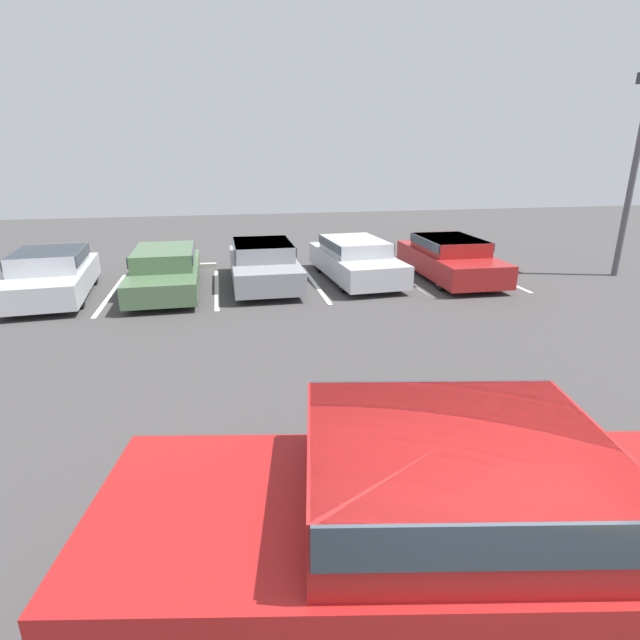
# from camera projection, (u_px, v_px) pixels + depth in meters

# --- Properties ---
(stall_stripe_b) EXTENTS (0.12, 4.46, 0.01)m
(stall_stripe_b) POSITION_uv_depth(u_px,v_px,m) (112.00, 293.00, 13.78)
(stall_stripe_b) COLOR white
(stall_stripe_b) RESTS_ON ground_plane
(stall_stripe_c) EXTENTS (0.12, 4.46, 0.01)m
(stall_stripe_c) POSITION_uv_depth(u_px,v_px,m) (217.00, 288.00, 14.31)
(stall_stripe_c) COLOR white
(stall_stripe_c) RESTS_ON ground_plane
(stall_stripe_d) EXTENTS (0.12, 4.46, 0.01)m
(stall_stripe_d) POSITION_uv_depth(u_px,v_px,m) (315.00, 283.00, 14.84)
(stall_stripe_d) COLOR white
(stall_stripe_d) RESTS_ON ground_plane
(stall_stripe_e) EXTENTS (0.12, 4.46, 0.01)m
(stall_stripe_e) POSITION_uv_depth(u_px,v_px,m) (405.00, 279.00, 15.37)
(stall_stripe_e) COLOR white
(stall_stripe_e) RESTS_ON ground_plane
(stall_stripe_f) EXTENTS (0.12, 4.46, 0.01)m
(stall_stripe_f) POSITION_uv_depth(u_px,v_px,m) (490.00, 275.00, 15.90)
(stall_stripe_f) COLOR white
(stall_stripe_f) RESTS_ON ground_plane
(pickup_truck) EXTENTS (6.39, 3.04, 1.75)m
(pickup_truck) POSITION_uv_depth(u_px,v_px,m) (490.00, 532.00, 3.91)
(pickup_truck) COLOR #A51919
(pickup_truck) RESTS_ON ground_plane
(parked_sedan_a) EXTENTS (2.17, 4.38, 1.26)m
(parked_sedan_a) POSITION_uv_depth(u_px,v_px,m) (51.00, 273.00, 13.22)
(parked_sedan_a) COLOR #B7BABF
(parked_sedan_a) RESTS_ON ground_plane
(parked_sedan_b) EXTENTS (1.85, 4.66, 1.18)m
(parked_sedan_b) POSITION_uv_depth(u_px,v_px,m) (165.00, 268.00, 13.88)
(parked_sedan_b) COLOR #4C6B47
(parked_sedan_b) RESTS_ON ground_plane
(parked_sedan_c) EXTENTS (1.83, 4.39, 1.25)m
(parked_sedan_c) POSITION_uv_depth(u_px,v_px,m) (263.00, 262.00, 14.53)
(parked_sedan_c) COLOR gray
(parked_sedan_c) RESTS_ON ground_plane
(parked_sedan_d) EXTENTS (2.08, 4.55, 1.23)m
(parked_sedan_d) POSITION_uv_depth(u_px,v_px,m) (355.00, 258.00, 15.12)
(parked_sedan_d) COLOR #B7BABF
(parked_sedan_d) RESTS_ON ground_plane
(parked_sedan_e) EXTENTS (1.94, 4.61, 1.24)m
(parked_sedan_e) POSITION_uv_depth(u_px,v_px,m) (450.00, 257.00, 15.30)
(parked_sedan_e) COLOR maroon
(parked_sedan_e) RESTS_ON ground_plane
(light_post) EXTENTS (0.70, 0.36, 5.84)m
(light_post) POSITION_uv_depth(u_px,v_px,m) (637.00, 156.00, 14.66)
(light_post) COLOR #515156
(light_post) RESTS_ON ground_plane
(wheel_stop_curb) EXTENTS (1.78, 0.20, 0.14)m
(wheel_stop_curb) POSITION_uv_depth(u_px,v_px,m) (189.00, 266.00, 16.76)
(wheel_stop_curb) COLOR #B7B2A8
(wheel_stop_curb) RESTS_ON ground_plane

